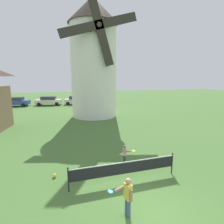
# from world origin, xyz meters

# --- Properties ---
(ground_plane) EXTENTS (120.00, 120.00, 0.00)m
(ground_plane) POSITION_xyz_m (0.00, 0.00, 0.00)
(ground_plane) COLOR #477033
(windmill) EXTENTS (8.23, 6.23, 14.16)m
(windmill) POSITION_xyz_m (1.58, 17.09, 7.16)
(windmill) COLOR white
(windmill) RESTS_ON ground_plane
(tennis_net) EXTENTS (5.12, 0.06, 1.10)m
(tennis_net) POSITION_xyz_m (-0.09, 2.00, 0.68)
(tennis_net) COLOR black
(tennis_net) RESTS_ON ground_plane
(player_near) EXTENTS (0.83, 0.47, 1.42)m
(player_near) POSITION_xyz_m (-0.76, -0.01, 0.80)
(player_near) COLOR slate
(player_near) RESTS_ON ground_plane
(player_far) EXTENTS (0.66, 0.47, 1.07)m
(player_far) POSITION_xyz_m (0.58, 3.72, 0.61)
(player_far) COLOR #333338
(player_far) RESTS_ON ground_plane
(stray_ball) EXTENTS (0.19, 0.19, 0.19)m
(stray_ball) POSITION_xyz_m (-3.22, 3.34, 0.09)
(stray_ball) COLOR yellow
(stray_ball) RESTS_ON ground_plane
(parked_car_blue) EXTENTS (4.61, 2.48, 1.56)m
(parked_car_blue) POSITION_xyz_m (-9.65, 28.84, 0.81)
(parked_car_blue) COLOR #334C99
(parked_car_blue) RESTS_ON ground_plane
(parked_car_cream) EXTENTS (4.61, 2.42, 1.56)m
(parked_car_cream) POSITION_xyz_m (-4.32, 28.50, 0.81)
(parked_car_cream) COLOR silver
(parked_car_cream) RESTS_ON ground_plane
(parked_car_silver) EXTENTS (4.22, 2.47, 1.56)m
(parked_car_silver) POSITION_xyz_m (0.39, 27.98, 0.81)
(parked_car_silver) COLOR silver
(parked_car_silver) RESTS_ON ground_plane
(parked_car_green) EXTENTS (4.38, 2.20, 1.56)m
(parked_car_green) POSITION_xyz_m (5.43, 28.63, 0.81)
(parked_car_green) COLOR #1E6638
(parked_car_green) RESTS_ON ground_plane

